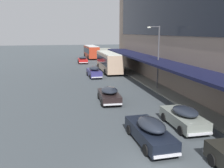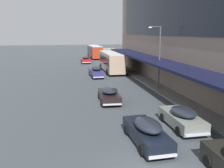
% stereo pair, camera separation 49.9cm
% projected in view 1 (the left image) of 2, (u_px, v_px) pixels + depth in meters
% --- Properties ---
extents(transit_bus_kerbside_front, '(2.73, 10.03, 3.23)m').
position_uv_depth(transit_bus_kerbside_front, '(109.00, 61.00, 41.17)').
color(transit_bus_kerbside_front, tan).
rests_on(transit_bus_kerbside_front, ground).
extents(transit_bus_kerbside_rear, '(2.99, 9.22, 3.15)m').
position_uv_depth(transit_bus_kerbside_rear, '(91.00, 51.00, 62.36)').
color(transit_bus_kerbside_rear, '#AE361F').
rests_on(transit_bus_kerbside_rear, ground).
extents(sedan_lead_mid, '(2.03, 4.40, 1.48)m').
position_uv_depth(sedan_lead_mid, '(109.00, 95.00, 23.55)').
color(sedan_lead_mid, black).
rests_on(sedan_lead_mid, ground).
extents(sedan_second_mid, '(2.05, 4.38, 1.48)m').
position_uv_depth(sedan_second_mid, '(83.00, 60.00, 52.96)').
color(sedan_second_mid, red).
rests_on(sedan_second_mid, ground).
extents(sedan_second_near, '(1.87, 4.97, 1.58)m').
position_uv_depth(sedan_second_near, '(150.00, 131.00, 14.81)').
color(sedan_second_near, black).
rests_on(sedan_second_near, ground).
extents(sedan_oncoming_rear, '(1.85, 4.90, 1.64)m').
position_uv_depth(sedan_oncoming_rear, '(94.00, 72.00, 36.66)').
color(sedan_oncoming_rear, navy).
rests_on(sedan_oncoming_rear, ground).
extents(sedan_lead_near, '(1.91, 4.53, 1.51)m').
position_uv_depth(sedan_lead_near, '(184.00, 117.00, 17.35)').
color(sedan_lead_near, gray).
rests_on(sedan_lead_near, ground).
extents(street_lamp, '(1.50, 0.28, 7.04)m').
position_uv_depth(street_lamp, '(157.00, 53.00, 27.99)').
color(street_lamp, '#4C4C51').
rests_on(street_lamp, sidewalk_kerb).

